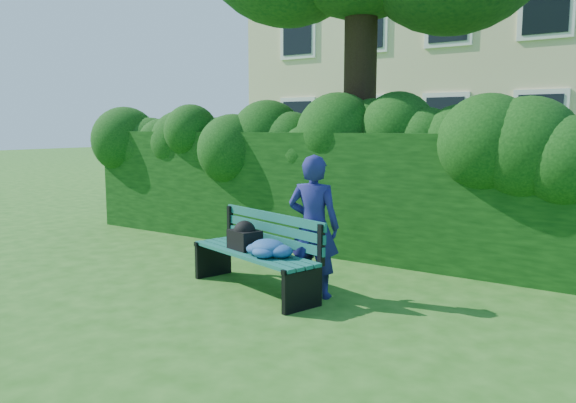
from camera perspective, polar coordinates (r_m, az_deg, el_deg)
The scene contains 4 objects.
ground at distance 6.79m, azimuth -2.88°, elevation -8.53°, with size 80.00×80.00×0.00m, color #215916.
hedge at distance 8.44m, azimuth 6.12°, elevation 0.86°, with size 10.00×1.00×1.80m.
park_bench at distance 6.44m, azimuth -3.03°, elevation -4.86°, with size 1.92×1.06×0.89m.
man_reading at distance 6.20m, azimuth 2.61°, elevation -2.55°, with size 0.58×0.38×1.59m, color navy.
Camera 1 is at (3.94, -5.20, 1.89)m, focal length 35.00 mm.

